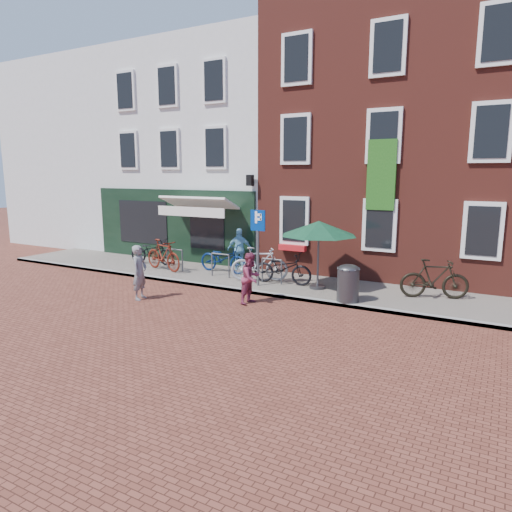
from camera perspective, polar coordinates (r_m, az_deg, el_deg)
The scene contains 17 objects.
ground at distance 14.33m, azimuth -2.00°, elevation -4.55°, with size 80.00×80.00×0.00m, color brown.
sidewalk at distance 15.16m, azimuth 4.16°, elevation -3.55°, with size 24.00×3.00×0.10m, color slate.
building_stucco at distance 22.45m, azimuth -3.98°, elevation 12.40°, with size 8.00×8.00×9.00m, color silver.
building_brick_mid at distance 19.62m, azimuth 14.03°, elevation 13.89°, with size 6.00×8.00×10.00m, color maroon.
filler_left at distance 27.23m, azimuth -17.68°, elevation 11.58°, with size 7.00×8.00×9.00m, color silver.
litter_bin at distance 13.11m, azimuth 11.37°, elevation -3.08°, with size 0.62×0.62×1.13m.
parking_sign at distance 14.47m, azimuth 0.25°, elevation 2.71°, with size 0.50×0.08×2.43m.
parasol at distance 14.22m, azimuth 7.81°, elevation 3.76°, with size 2.38×2.38×2.22m.
woman at distance 13.85m, azimuth -14.25°, elevation -1.98°, with size 0.59×0.38×1.60m, color slate.
boy at distance 13.02m, azimuth -0.64°, elevation -2.76°, with size 0.71×0.55×1.46m, color #852D48.
cafe_person at distance 16.97m, azimuth -2.03°, elevation 0.83°, with size 0.92×0.38×1.56m, color #73BBDE.
bicycle_0 at distance 18.55m, azimuth -12.75°, elevation 0.57°, with size 0.69×1.97×1.03m, color black.
bicycle_1 at distance 17.32m, azimuth -11.45°, elevation 0.13°, with size 0.54×1.91×1.15m, color #56170D.
bicycle_2 at distance 16.67m, azimuth -4.10°, elevation -0.29°, with size 0.69×1.97×1.03m, color #071C4C.
bicycle_3 at distance 15.30m, azimuth 0.43°, elevation -1.01°, with size 0.54×1.91×1.15m, color #ABABAE.
bicycle_4 at distance 14.94m, azimuth 3.32°, elevation -1.52°, with size 0.69×1.97×1.03m, color black.
bicycle_5 at distance 14.14m, azimuth 21.27°, elevation -2.66°, with size 0.54×1.91×1.15m, color black.
Camera 1 is at (7.09, -11.90, 3.68)m, focal length 32.23 mm.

